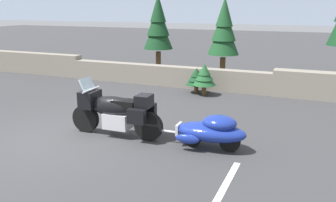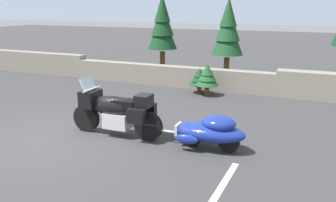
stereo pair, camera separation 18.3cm
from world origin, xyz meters
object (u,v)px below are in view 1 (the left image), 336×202
(pine_tree_secondary, at_px, (158,25))
(pine_tree_far_right, at_px, (224,29))
(car_shaped_trailer, at_px, (211,131))
(touring_motorcycle, at_px, (115,110))

(pine_tree_secondary, height_order, pine_tree_far_right, pine_tree_secondary)
(car_shaped_trailer, xyz_separation_m, pine_tree_secondary, (-4.60, 7.53, 1.77))
(pine_tree_secondary, bearing_deg, car_shaped_trailer, -58.57)
(touring_motorcycle, relative_size, car_shaped_trailer, 1.05)
(touring_motorcycle, xyz_separation_m, car_shaped_trailer, (2.27, 0.08, -0.21))
(car_shaped_trailer, height_order, pine_tree_far_right, pine_tree_far_right)
(car_shaped_trailer, height_order, pine_tree_secondary, pine_tree_secondary)
(pine_tree_secondary, relative_size, pine_tree_far_right, 1.05)
(pine_tree_secondary, bearing_deg, pine_tree_far_right, -7.58)
(car_shaped_trailer, bearing_deg, pine_tree_secondary, 121.43)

